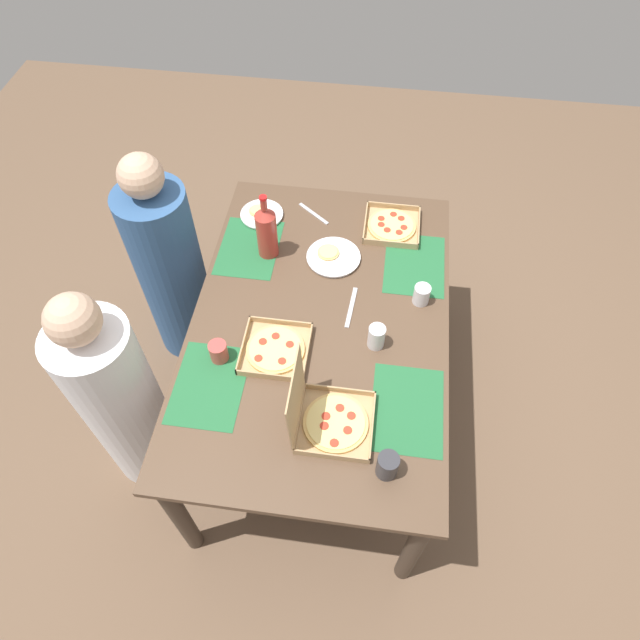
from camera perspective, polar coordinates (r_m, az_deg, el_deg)
The scene contains 20 objects.
ground_plane at distance 2.93m, azimuth 0.00°, elevation -8.88°, with size 6.00×6.00×0.00m, color brown.
dining_table at distance 2.36m, azimuth 0.00°, elevation -1.46°, with size 1.58×1.04×0.76m.
placemat_near_left at distance 2.09m, azimuth 8.88°, elevation -8.95°, with size 0.36×0.26×0.00m, color #236638.
placemat_near_right at distance 2.50m, azimuth 9.59°, elevation 5.61°, with size 0.36×0.26×0.00m, color #236638.
placemat_far_left at distance 2.15m, azimuth -11.19°, elevation -6.51°, with size 0.36×0.26×0.00m, color #236638.
placemat_far_right at distance 2.55m, azimuth -7.21°, elevation 7.32°, with size 0.36×0.26×0.00m, color #236638.
pizza_box_corner_left at distance 2.19m, azimuth -4.55°, elevation -3.01°, with size 0.26×0.26×0.04m.
pizza_box_edge_far at distance 2.00m, azimuth 0.73°, elevation -9.88°, with size 0.27×0.28×0.30m.
pizza_box_corner_right at distance 2.64m, azimuth 7.30°, elevation 9.47°, with size 0.25×0.25×0.04m.
plate_far_right at distance 2.48m, azimuth 1.33°, elevation 6.44°, with size 0.24×0.24×0.03m.
plate_near_left at distance 2.69m, azimuth -5.98°, elevation 10.65°, with size 0.20×0.20×0.03m.
soda_bottle at distance 2.43m, azimuth -5.46°, elevation 9.00°, with size 0.09×0.09×0.32m.
cup_red at distance 2.17m, azimuth -10.28°, elevation -3.19°, with size 0.07×0.07×0.09m, color #BF4742.
cup_clear_left at distance 1.93m, azimuth 6.88°, elevation -14.47°, with size 0.07×0.07×0.10m, color #333338.
cup_clear_right at distance 2.34m, azimuth 10.29°, elevation 2.56°, with size 0.07×0.07×0.09m, color silver.
cup_spare at distance 2.17m, azimuth 5.76°, elevation -1.70°, with size 0.07×0.07×0.10m, color silver.
fork_by_far_right at distance 2.69m, azimuth -0.65°, elevation 10.77°, with size 0.19×0.02×0.01m, color #B7B7BC.
knife_by_near_right at distance 2.31m, azimuth 3.19°, elevation 1.30°, with size 0.21×0.02×0.01m, color #B7B7BC.
diner_left_seat at distance 2.47m, azimuth -19.55°, elevation -7.73°, with size 0.32×0.32×1.20m.
diner_right_seat at distance 2.83m, azimuth -14.91°, elevation 4.93°, with size 0.32×0.32×1.22m.
Camera 1 is at (-1.33, -0.18, 2.60)m, focal length 31.46 mm.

